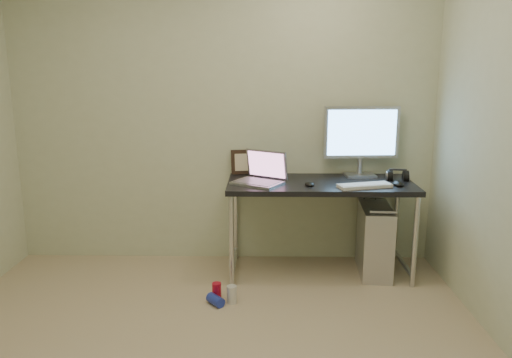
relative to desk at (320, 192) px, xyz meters
name	(u,v)px	position (x,y,z in m)	size (l,w,h in m)	color
wall_back	(223,114)	(-0.78, 0.32, 0.59)	(3.50, 0.02, 2.50)	beige
desk	(320,192)	(0.00, 0.00, 0.00)	(1.45, 0.64, 0.75)	black
tower_computer	(374,240)	(0.45, 0.00, -0.39)	(0.27, 0.54, 0.59)	silver
cable_a	(362,215)	(0.40, 0.27, -0.26)	(0.01, 0.01, 0.70)	black
cable_b	(373,218)	(0.49, 0.25, -0.28)	(0.01, 0.01, 0.72)	black
can_red	(217,291)	(-0.78, -0.51, -0.60)	(0.07, 0.07, 0.12)	#B30D26
can_white	(232,294)	(-0.67, -0.57, -0.60)	(0.07, 0.07, 0.13)	silver
can_blue	(216,300)	(-0.78, -0.60, -0.63)	(0.07, 0.07, 0.13)	#2232A9
laptop	(261,176)	(-0.47, -0.04, 0.14)	(0.45, 0.43, 0.25)	#B2B1B8
monitor	(361,136)	(0.35, 0.22, 0.42)	(0.61, 0.19, 0.57)	#B2B1B8
keyboard	(365,186)	(0.31, -0.17, 0.10)	(0.40, 0.13, 0.02)	silver
mouse_right	(398,183)	(0.58, -0.11, 0.11)	(0.08, 0.12, 0.04)	black
mouse_left	(310,183)	(-0.10, -0.12, 0.11)	(0.07, 0.11, 0.04)	black
headphones	(398,176)	(0.62, 0.07, 0.12)	(0.18, 0.11, 0.11)	black
picture_frame	(246,162)	(-0.59, 0.29, 0.19)	(0.26, 0.03, 0.20)	black
webcam	(265,165)	(-0.44, 0.24, 0.17)	(0.04, 0.03, 0.12)	silver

